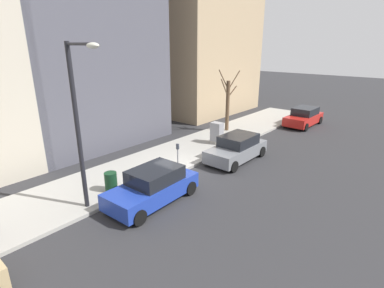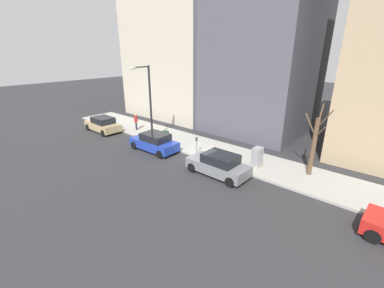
% 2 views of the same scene
% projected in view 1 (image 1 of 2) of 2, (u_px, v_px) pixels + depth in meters
% --- Properties ---
extents(ground_plane, '(120.00, 120.00, 0.00)m').
position_uv_depth(ground_plane, '(186.00, 171.00, 16.24)').
color(ground_plane, '#2B2B2D').
extents(sidewalk, '(4.00, 36.00, 0.15)m').
position_uv_depth(sidewalk, '(160.00, 161.00, 17.44)').
color(sidewalk, '#9E9B93').
rests_on(sidewalk, ground).
extents(parked_car_red, '(2.01, 4.24, 1.52)m').
position_uv_depth(parked_car_red, '(304.00, 117.00, 25.07)').
color(parked_car_red, red).
rests_on(parked_car_red, ground).
extents(parked_car_grey, '(1.94, 4.21, 1.52)m').
position_uv_depth(parked_car_grey, '(237.00, 148.00, 17.55)').
color(parked_car_grey, slate).
rests_on(parked_car_grey, ground).
extents(parked_car_blue, '(2.04, 4.26, 1.52)m').
position_uv_depth(parked_car_blue, '(153.00, 186.00, 12.87)').
color(parked_car_blue, '#1E389E').
rests_on(parked_car_blue, ground).
extents(parking_meter, '(0.14, 0.10, 1.35)m').
position_uv_depth(parking_meter, '(178.00, 153.00, 16.08)').
color(parking_meter, slate).
rests_on(parking_meter, sidewalk).
extents(utility_box, '(0.83, 0.61, 1.43)m').
position_uv_depth(utility_box, '(217.00, 133.00, 20.10)').
color(utility_box, '#A8A399').
rests_on(utility_box, sidewalk).
extents(streetlamp, '(1.97, 0.32, 6.50)m').
position_uv_depth(streetlamp, '(80.00, 116.00, 11.06)').
color(streetlamp, black).
rests_on(streetlamp, sidewalk).
extents(bare_tree, '(1.34, 1.71, 4.58)m').
position_uv_depth(bare_tree, '(228.00, 104.00, 22.75)').
color(bare_tree, brown).
rests_on(bare_tree, sidewalk).
extents(trash_bin, '(0.56, 0.56, 0.90)m').
position_uv_depth(trash_bin, '(111.00, 182.00, 13.59)').
color(trash_bin, '#14381E').
rests_on(trash_bin, sidewalk).
extents(office_tower_left, '(10.52, 10.52, 18.46)m').
position_uv_depth(office_tower_left, '(190.00, 15.00, 29.23)').
color(office_tower_left, tan).
rests_on(office_tower_left, ground).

